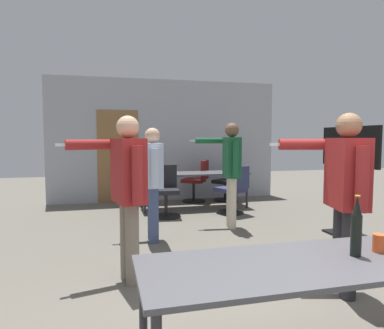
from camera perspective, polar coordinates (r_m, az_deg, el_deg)
The scene contains 14 objects.
back_wall at distance 7.93m, azimuth -4.51°, elevation 3.94°, with size 5.26×0.12×2.76m.
conference_table_near at distance 2.23m, azimuth 20.55°, elevation -16.18°, with size 2.13×0.69×0.73m.
conference_table_far at distance 7.00m, azimuth 0.33°, elevation -1.89°, with size 2.21×0.70×0.73m.
tv_screen at distance 5.49m, azimuth 24.65°, elevation -0.38°, with size 0.44×1.17×1.60m.
person_near_casual at distance 3.43m, azimuth -10.75°, elevation -3.06°, with size 0.86×0.63×1.66m.
person_center_tall at distance 5.46m, azimuth 6.49°, elevation 0.05°, with size 0.74×0.63×1.68m.
person_left_plaid at distance 4.75m, azimuth -6.73°, elevation -1.57°, with size 0.73×0.65×1.58m.
person_far_watching at distance 3.39m, azimuth 24.15°, elevation -3.43°, with size 0.73×0.77×1.66m.
office_chair_side_rolled at distance 6.53m, azimuth 6.82°, elevation -4.51°, with size 0.60×0.64×0.92m.
office_chair_far_right at distance 7.86m, azimuth 6.02°, elevation -3.07°, with size 0.67×0.68×0.90m.
office_chair_far_left at distance 6.31m, azimuth -4.40°, elevation -4.68°, with size 0.52×0.57×0.93m.
office_chair_mid_tucked at distance 7.68m, azimuth 0.82°, elevation -2.98°, with size 0.68×0.66×0.94m.
beer_bottle at distance 2.30m, azimuth 25.72°, elevation -9.44°, with size 0.06×0.06×0.37m.
drink_cup at distance 2.47m, azimuth 28.71°, elevation -11.42°, with size 0.07×0.07×0.11m.
Camera 1 is at (-1.35, -1.50, 1.44)m, focal length 32.00 mm.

